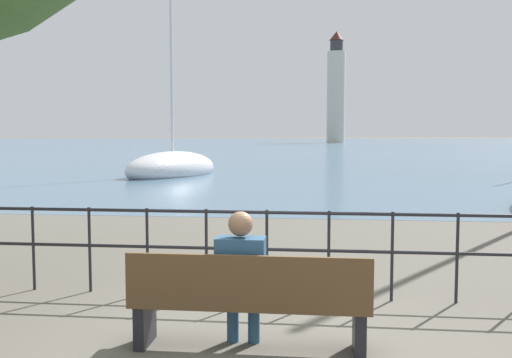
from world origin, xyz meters
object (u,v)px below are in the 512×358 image
at_px(park_bench, 249,303).
at_px(sailboat_4, 173,168).
at_px(seated_person_left, 241,273).
at_px(harbor_lighthouse, 336,91).

xyz_separation_m(park_bench, sailboat_4, (-6.35, 21.55, -0.08)).
xyz_separation_m(park_bench, seated_person_left, (-0.08, 0.08, 0.25)).
height_order(park_bench, seated_person_left, seated_person_left).
bearing_deg(seated_person_left, sailboat_4, 106.28).
xyz_separation_m(seated_person_left, harbor_lighthouse, (4.51, 135.83, 11.80)).
bearing_deg(sailboat_4, park_bench, -53.91).
bearing_deg(sailboat_4, seated_person_left, -54.05).
bearing_deg(seated_person_left, harbor_lighthouse, 88.10).
relative_size(park_bench, sailboat_4, 0.21).
bearing_deg(harbor_lighthouse, park_bench, -91.87).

